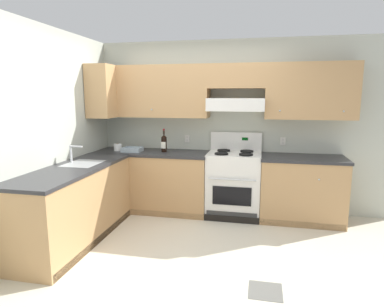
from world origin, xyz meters
The scene contains 10 objects.
ground_plane centered at (0.00, 0.00, 0.00)m, with size 7.04×7.04×0.00m, color beige.
floor_accent_tile centered at (1.00, -0.62, 0.00)m, with size 0.30×0.30×0.01m, color slate.
wall_back centered at (0.41, 1.53, 1.48)m, with size 4.68×0.57×2.55m.
wall_left centered at (-1.59, 0.23, 1.34)m, with size 0.47×4.00×2.55m.
counter_back_run centered at (0.18, 1.24, 0.45)m, with size 3.60×0.65×0.91m.
counter_left_run centered at (-1.24, 0.00, 0.46)m, with size 0.63×1.91×1.13m.
stove centered at (0.55, 1.25, 0.48)m, with size 0.76×0.62×1.20m.
wine_bottle centered at (-0.50, 1.25, 1.05)m, with size 0.08×0.08×0.35m.
bowl centered at (-0.98, 1.18, 0.93)m, with size 0.29×0.23×0.06m.
paper_towel_roll centered at (-1.23, 1.21, 0.96)m, with size 0.12×0.12×0.11m.
Camera 1 is at (0.91, -3.41, 1.74)m, focal length 30.76 mm.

